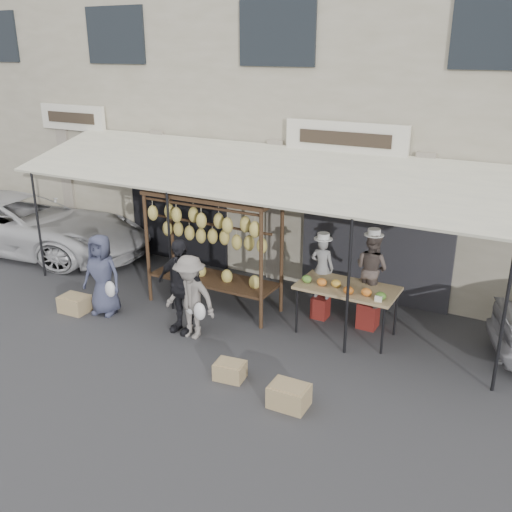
{
  "coord_description": "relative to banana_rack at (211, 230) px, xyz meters",
  "views": [
    {
      "loc": [
        5.23,
        -6.83,
        4.74
      ],
      "look_at": [
        0.69,
        1.4,
        1.3
      ],
      "focal_mm": 40.0,
      "sensor_mm": 36.0,
      "label": 1
    }
  ],
  "objects": [
    {
      "name": "ground_plane",
      "position": [
        0.38,
        -1.6,
        -1.57
      ],
      "size": [
        90.0,
        90.0,
        0.0
      ],
      "primitive_type": "plane",
      "color": "#2D2D30"
    },
    {
      "name": "shophouse",
      "position": [
        0.38,
        4.89,
        2.08
      ],
      "size": [
        24.0,
        6.15,
        7.3
      ],
      "color": "#B3AB95",
      "rests_on": "ground_plane"
    },
    {
      "name": "awning",
      "position": [
        0.39,
        0.68,
        1.01
      ],
      "size": [
        10.0,
        2.35,
        2.92
      ],
      "color": "beige",
      "rests_on": "ground_plane"
    },
    {
      "name": "banana_rack",
      "position": [
        0.0,
        0.0,
        0.0
      ],
      "size": [
        2.6,
        0.9,
        2.24
      ],
      "color": "black",
      "rests_on": "ground_plane"
    },
    {
      "name": "produce_table",
      "position": [
        2.65,
        0.13,
        -0.7
      ],
      "size": [
        1.7,
        0.9,
        1.04
      ],
      "color": "tan",
      "rests_on": "ground_plane"
    },
    {
      "name": "vendor_left",
      "position": [
        2.01,
        0.57,
        -0.57
      ],
      "size": [
        0.45,
        0.31,
        1.17
      ],
      "primitive_type": "imported",
      "rotation": [
        0.0,
        0.0,
        3.23
      ],
      "color": "gray",
      "rests_on": "stool_left"
    },
    {
      "name": "vendor_right",
      "position": [
        2.91,
        0.62,
        -0.44
      ],
      "size": [
        0.76,
        0.67,
        1.3
      ],
      "primitive_type": "imported",
      "rotation": [
        0.0,
        0.0,
        2.81
      ],
      "color": "brown",
      "rests_on": "stool_right"
    },
    {
      "name": "customer_left",
      "position": [
        -1.64,
        -1.22,
        -0.79
      ],
      "size": [
        0.83,
        0.61,
        1.55
      ],
      "primitive_type": "imported",
      "rotation": [
        0.0,
        0.0,
        0.17
      ],
      "color": "#3B3E57",
      "rests_on": "ground_plane"
    },
    {
      "name": "customer_mid",
      "position": [
        0.08,
        -1.1,
        -0.71
      ],
      "size": [
        1.03,
        0.49,
        1.72
      ],
      "primitive_type": "imported",
      "rotation": [
        0.0,
        0.0,
        -0.07
      ],
      "color": "black",
      "rests_on": "ground_plane"
    },
    {
      "name": "customer_right",
      "position": [
        0.34,
        -1.21,
        -0.82
      ],
      "size": [
        0.98,
        0.57,
        1.49
      ],
      "primitive_type": "imported",
      "rotation": [
        0.0,
        0.0,
        0.02
      ],
      "color": "slate",
      "rests_on": "ground_plane"
    },
    {
      "name": "stool_left",
      "position": [
        2.01,
        0.57,
        -1.36
      ],
      "size": [
        0.33,
        0.33,
        0.41
      ],
      "primitive_type": "cube",
      "rotation": [
        0.0,
        0.0,
        -0.15
      ],
      "color": "maroon",
      "rests_on": "ground_plane"
    },
    {
      "name": "stool_right",
      "position": [
        2.91,
        0.62,
        -1.33
      ],
      "size": [
        0.41,
        0.41,
        0.48
      ],
      "primitive_type": "cube",
      "rotation": [
        0.0,
        0.0,
        0.24
      ],
      "color": "maroon",
      "rests_on": "ground_plane"
    },
    {
      "name": "crate_near_a",
      "position": [
        1.63,
        -2.04,
        -1.43
      ],
      "size": [
        0.49,
        0.4,
        0.27
      ],
      "primitive_type": "cube",
      "rotation": [
        0.0,
        0.0,
        0.14
      ],
      "color": "tan",
      "rests_on": "ground_plane"
    },
    {
      "name": "crate_near_b",
      "position": [
        2.72,
        -2.24,
        -1.4
      ],
      "size": [
        0.55,
        0.42,
        0.32
      ],
      "primitive_type": "cube",
      "rotation": [
        0.0,
        0.0,
        0.03
      ],
      "color": "tan",
      "rests_on": "ground_plane"
    },
    {
      "name": "crate_far",
      "position": [
        -2.18,
        -1.46,
        -1.41
      ],
      "size": [
        0.55,
        0.43,
        0.32
      ],
      "primitive_type": "cube",
      "rotation": [
        0.0,
        0.0,
        0.06
      ],
      "color": "tan",
      "rests_on": "ground_plane"
    },
    {
      "name": "van",
      "position": [
        -6.15,
        0.54,
        -0.56
      ],
      "size": [
        5.08,
        2.82,
        2.01
      ],
      "primitive_type": "imported",
      "rotation": [
        0.0,
        0.0,
        1.7
      ],
      "color": "silver",
      "rests_on": "ground_plane"
    }
  ]
}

